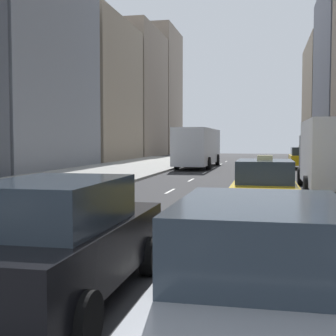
{
  "coord_description": "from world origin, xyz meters",
  "views": [
    {
      "loc": [
        4.04,
        -0.56,
        2.32
      ],
      "look_at": [
        1.07,
        13.51,
        1.45
      ],
      "focal_mm": 50.0,
      "sensor_mm": 36.0,
      "label": 1
    }
  ],
  "objects_px": {
    "taxi_lead": "(265,188)",
    "sedan_silver_behind": "(62,239)",
    "city_bus": "(198,146)",
    "taxi_second": "(301,158)",
    "sedan_black_near": "(261,282)",
    "box_truck": "(331,154)"
  },
  "relations": [
    {
      "from": "taxi_lead",
      "to": "sedan_silver_behind",
      "type": "relative_size",
      "value": 0.94
    },
    {
      "from": "sedan_silver_behind",
      "to": "city_bus",
      "type": "distance_m",
      "value": 33.25
    },
    {
      "from": "taxi_second",
      "to": "sedan_silver_behind",
      "type": "height_order",
      "value": "taxi_second"
    },
    {
      "from": "taxi_lead",
      "to": "taxi_second",
      "type": "bearing_deg",
      "value": 83.63
    },
    {
      "from": "sedan_black_near",
      "to": "sedan_silver_behind",
      "type": "height_order",
      "value": "sedan_silver_behind"
    },
    {
      "from": "box_truck",
      "to": "taxi_second",
      "type": "bearing_deg",
      "value": 90.0
    },
    {
      "from": "taxi_lead",
      "to": "box_truck",
      "type": "xyz_separation_m",
      "value": [
        2.8,
        7.38,
        0.83
      ]
    },
    {
      "from": "taxi_lead",
      "to": "city_bus",
      "type": "bearing_deg",
      "value": 102.57
    },
    {
      "from": "taxi_lead",
      "to": "city_bus",
      "type": "relative_size",
      "value": 0.38
    },
    {
      "from": "city_bus",
      "to": "box_truck",
      "type": "relative_size",
      "value": 1.38
    },
    {
      "from": "city_bus",
      "to": "box_truck",
      "type": "xyz_separation_m",
      "value": [
        8.41,
        -17.8,
        -0.08
      ]
    },
    {
      "from": "taxi_second",
      "to": "sedan_black_near",
      "type": "bearing_deg",
      "value": -94.65
    },
    {
      "from": "taxi_second",
      "to": "taxi_lead",
      "type": "bearing_deg",
      "value": -96.37
    },
    {
      "from": "taxi_lead",
      "to": "city_bus",
      "type": "distance_m",
      "value": 25.81
    },
    {
      "from": "sedan_silver_behind",
      "to": "city_bus",
      "type": "xyz_separation_m",
      "value": [
        -2.81,
        33.12,
        0.89
      ]
    },
    {
      "from": "sedan_silver_behind",
      "to": "box_truck",
      "type": "xyz_separation_m",
      "value": [
        5.6,
        15.32,
        0.81
      ]
    },
    {
      "from": "taxi_second",
      "to": "city_bus",
      "type": "height_order",
      "value": "city_bus"
    },
    {
      "from": "sedan_silver_behind",
      "to": "box_truck",
      "type": "height_order",
      "value": "box_truck"
    },
    {
      "from": "sedan_black_near",
      "to": "city_bus",
      "type": "relative_size",
      "value": 0.39
    },
    {
      "from": "taxi_lead",
      "to": "box_truck",
      "type": "distance_m",
      "value": 7.94
    },
    {
      "from": "taxi_lead",
      "to": "sedan_black_near",
      "type": "bearing_deg",
      "value": -90.0
    },
    {
      "from": "city_bus",
      "to": "taxi_lead",
      "type": "bearing_deg",
      "value": -77.43
    }
  ]
}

